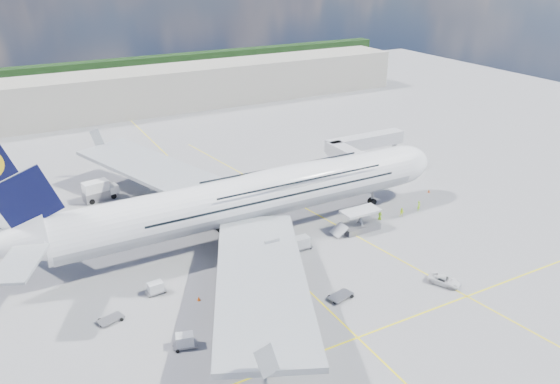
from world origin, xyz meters
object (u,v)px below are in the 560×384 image
crew_wing (234,303)px  crew_tug (260,291)px  cone_nose (429,191)px  dolly_back (111,319)px  crew_loader (402,212)px  catering_truck_outer (100,191)px  jet_bridge (360,149)px  catering_truck_inner (177,197)px  dolly_row_c (250,307)px  dolly_nose_near (301,243)px  dolly_nose_far (341,296)px  crew_van (380,215)px  cone_wing_right_outer (284,322)px  cargo_loader (359,223)px  dolly_row_a (156,288)px  crew_nose (419,206)px  dolly_row_b (185,341)px  baggage_tug (239,313)px  service_van (444,280)px  cone_wing_left_outer (110,184)px  airliner (251,197)px  cone_wing_right_inner (199,299)px  cone_wing_left_inner (172,215)px

crew_wing → crew_tug: (4.28, 0.80, 0.01)m
cone_nose → dolly_back: bearing=-169.6°
crew_loader → cone_nose: crew_loader is taller
catering_truck_outer → crew_tug: (12.16, -43.07, -0.77)m
jet_bridge → catering_truck_inner: 37.43m
dolly_row_c → dolly_nose_near: 17.43m
dolly_nose_far → crew_van: crew_van is taller
cone_wing_right_outer → cargo_loader: bearing=34.9°
dolly_row_a → crew_nose: 49.63m
dolly_row_c → crew_van: bearing=46.6°
dolly_row_b → crew_loader: 47.88m
dolly_row_c → dolly_back: (-16.64, 6.08, 0.02)m
dolly_row_c → dolly_nose_far: (11.80, -3.62, 0.05)m
cone_wing_right_outer → baggage_tug: bearing=140.2°
service_van → cone_wing_right_outer: size_ratio=7.17×
crew_loader → cone_wing_left_outer: bearing=179.1°
dolly_row_a → dolly_nose_far: 25.20m
airliner → service_van: 32.09m
cone_nose → crew_wing: bearing=-161.1°
catering_truck_outer → service_van: size_ratio=1.47×
cone_wing_right_inner → cone_wing_left_outer: bearing=91.9°
dolly_nose_far → crew_loader: bearing=18.5°
airliner → service_van: size_ratio=17.57×
jet_bridge → crew_wing: jet_bridge is taller
service_van → cone_wing_left_outer: bearing=92.5°
cone_wing_left_outer → cargo_loader: bearing=-50.8°
catering_truck_inner → cone_nose: catering_truck_inner is taller
jet_bridge → cone_wing_left_inner: (-38.92, 2.19, -6.62)m
crew_nose → crew_van: 8.47m
airliner → dolly_nose_near: bearing=-59.7°
baggage_tug → cone_wing_right_inner: size_ratio=5.17×
catering_truck_inner → crew_nose: bearing=-17.6°
jet_bridge → dolly_row_c: (-38.74, -29.47, -6.52)m
crew_wing → crew_nose: bearing=-53.2°
dolly_row_b → cone_wing_left_outer: dolly_row_b is taller
dolly_nose_far → catering_truck_outer: catering_truck_outer is taller
jet_bridge → service_van: jet_bridge is taller
baggage_tug → dolly_row_a: bearing=112.4°
jet_bridge → cargo_loader: bearing=-125.8°
jet_bridge → dolly_row_b: jet_bridge is taller
crew_nose → cone_nose: size_ratio=2.96×
cargo_loader → catering_truck_inner: 33.31m
cargo_loader → dolly_nose_near: 11.87m
airliner → crew_loader: airliner is taller
dolly_nose_near → crew_loader: dolly_nose_near is taller
dolly_row_a → dolly_nose_near: bearing=-1.5°
baggage_tug → catering_truck_outer: (-7.67, 45.94, 0.96)m
catering_truck_outer → service_van: bearing=-64.9°
airliner → cargo_loader: (16.56, -7.11, -5.62)m
catering_truck_inner → crew_nose: (37.76, -22.35, -1.05)m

